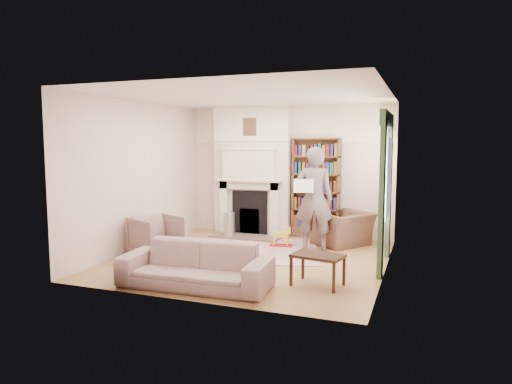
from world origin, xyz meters
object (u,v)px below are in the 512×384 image
at_px(armchair_reading, 343,229).
at_px(armchair_left, 157,236).
at_px(coffee_table, 318,270).
at_px(bookcase, 316,183).
at_px(paraffin_heater, 229,225).
at_px(rocking_horse, 281,237).
at_px(man_reading, 314,199).
at_px(sofa, 196,265).

relative_size(armchair_reading, armchair_left, 1.28).
relative_size(armchair_left, coffee_table, 1.13).
xyz_separation_m(bookcase, paraffin_heater, (-1.71, -0.65, -0.90)).
bearing_deg(armchair_reading, bookcase, -90.36).
height_order(armchair_left, rocking_horse, armchair_left).
relative_size(armchair_reading, rocking_horse, 2.30).
xyz_separation_m(armchair_reading, paraffin_heater, (-2.37, -0.16, -0.05)).
xyz_separation_m(armchair_left, rocking_horse, (1.87, 1.45, -0.17)).
bearing_deg(man_reading, sofa, 57.30).
relative_size(armchair_reading, coffee_table, 1.45).
xyz_separation_m(sofa, rocking_horse, (0.38, 2.79, -0.11)).
xyz_separation_m(bookcase, armchair_left, (-2.32, -2.48, -0.81)).
relative_size(bookcase, coffee_table, 2.64).
xyz_separation_m(sofa, man_reading, (1.04, 2.74, 0.66)).
bearing_deg(paraffin_heater, sofa, -74.47).
relative_size(coffee_table, paraffin_heater, 1.27).
distance_m(man_reading, rocking_horse, 1.02).
distance_m(armchair_reading, paraffin_heater, 2.38).
relative_size(armchair_reading, sofa, 0.48).
bearing_deg(sofa, paraffin_heater, 102.41).
height_order(man_reading, coffee_table, man_reading).
xyz_separation_m(armchair_left, paraffin_heater, (0.61, 1.84, -0.09)).
bearing_deg(armchair_reading, rocking_horse, -27.87).
bearing_deg(bookcase, armchair_reading, -36.01).
xyz_separation_m(sofa, paraffin_heater, (-0.88, 3.18, -0.03)).
bearing_deg(coffee_table, sofa, -146.83).
distance_m(armchair_left, paraffin_heater, 1.94).
height_order(man_reading, paraffin_heater, man_reading).
relative_size(man_reading, coffee_table, 2.77).
distance_m(sofa, coffee_table, 1.72).
xyz_separation_m(bookcase, sofa, (-0.83, -3.82, -0.87)).
bearing_deg(bookcase, rocking_horse, -113.30).
distance_m(armchair_reading, armchair_left, 3.59).
bearing_deg(rocking_horse, man_reading, -16.03).
xyz_separation_m(armchair_left, coffee_table, (3.08, -0.68, -0.14)).
bearing_deg(sofa, bookcase, 74.67).
height_order(coffee_table, paraffin_heater, paraffin_heater).
relative_size(bookcase, armchair_reading, 1.83).
relative_size(bookcase, paraffin_heater, 3.36).
xyz_separation_m(armchair_reading, armchair_left, (-2.98, -2.00, 0.03)).
bearing_deg(rocking_horse, armchair_left, -154.07).
height_order(armchair_left, man_reading, man_reading).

